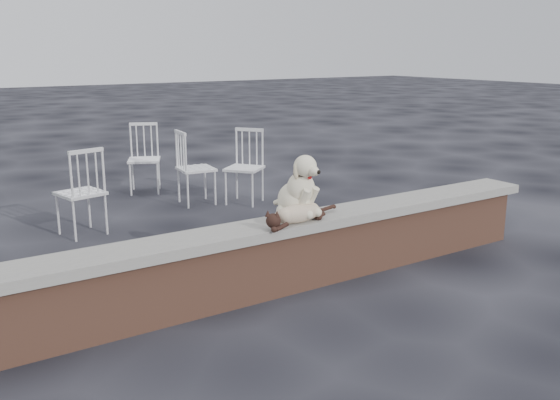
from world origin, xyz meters
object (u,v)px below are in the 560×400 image
chair_c (80,191)px  dog (295,185)px  chair_d (244,167)px  chair_e (196,167)px  chair_b (144,159)px  cat (297,212)px

chair_c → dog: bearing=102.3°
chair_d → chair_c: 2.14m
chair_c → chair_e: bearing=-173.7°
chair_b → chair_c: size_ratio=1.00×
chair_d → cat: bearing=-59.8°
dog → chair_e: dog is taller
dog → chair_b: (0.18, 3.89, -0.38)m
chair_e → cat: bearing=175.5°
chair_e → dog: bearing=176.5°
dog → chair_e: (0.50, 2.92, -0.38)m
chair_d → dog: bearing=-59.4°
dog → chair_b: 3.91m
cat → chair_d: 2.99m
chair_d → chair_b: bearing=175.4°
dog → chair_d: (1.02, 2.62, -0.38)m
cat → chair_b: bearing=75.6°
chair_e → chair_c: bearing=114.9°
dog → chair_b: size_ratio=0.57×
dog → cat: (-0.08, -0.15, -0.18)m
cat → chair_e: chair_e is taller
cat → chair_c: bearing=101.3°
chair_d → chair_e: (-0.52, 0.30, 0.00)m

